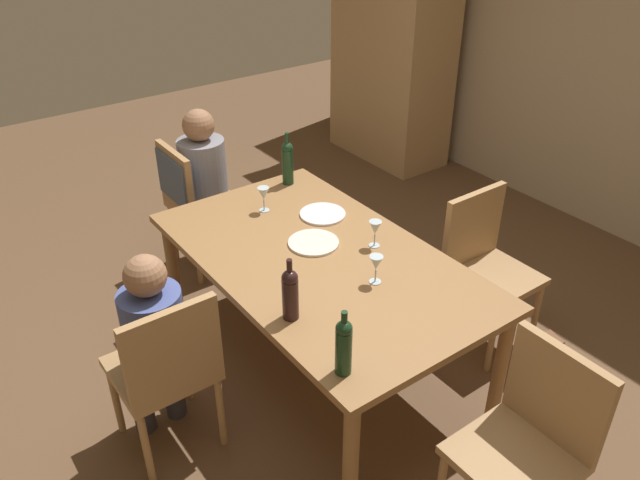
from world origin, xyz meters
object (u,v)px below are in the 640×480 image
Objects in this scene: chair_right_end at (532,436)px; wine_glass_near_right at (375,229)px; chair_far_right at (484,259)px; person_man_bearded at (154,337)px; wine_bottle_dark_red at (290,293)px; chair_left_end at (188,193)px; handbag at (534,357)px; armoire_cabinet at (393,40)px; wine_glass_centre at (264,194)px; dinner_plate_guest_left at (313,243)px; wine_glass_near_left at (376,264)px; dining_table at (320,268)px; wine_bottle_tall_green at (344,345)px; dinner_plate_host at (323,214)px; chair_near at (167,367)px; person_woman_host at (208,178)px; wine_bottle_short_olive at (288,161)px.

chair_right_end is 1.28m from wine_glass_near_right.
chair_right_end and chair_far_right have the same top height.
wine_bottle_dark_red is at bearing -34.32° from person_man_bearded.
handbag is at bearing 26.62° from chair_left_end.
handbag is (2.09, 1.05, -0.48)m from chair_left_end.
armoire_cabinet is 7.79× the size of handbag.
chair_far_right is 1.32m from wine_glass_centre.
dinner_plate_guest_left is at bearing 135.16° from wine_bottle_dark_red.
person_man_bearded reaches higher than chair_right_end.
wine_glass_near_left is 0.33m from wine_glass_near_right.
chair_right_end reaches higher than wine_glass_near_right.
armoire_cabinet reaches higher than chair_right_end.
wine_bottle_tall_green is at bearing -29.92° from dining_table.
chair_far_right is at bearing 43.80° from dinner_plate_host.
dinner_plate_guest_left is 1.40m from handbag.
armoire_cabinet is 2.37× the size of chair_left_end.
wine_bottle_tall_green is (2.78, -2.72, -0.23)m from armoire_cabinet.
chair_right_end is 1.68m from dinner_plate_host.
person_man_bearded is at bearing 36.96° from chair_right_end.
wine_glass_near_left is 0.72m from dinner_plate_host.
wine_bottle_dark_red is at bearing -44.84° from dinner_plate_guest_left.
wine_glass_near_right is at bearing 132.31° from wine_bottle_tall_green.
chair_near is 3.36× the size of dinner_plate_guest_left.
wine_glass_near_right is at bearing -9.63° from chair_right_end.
person_woman_host is at bearing 167.55° from wine_bottle_tall_green.
wine_bottle_dark_red is (0.33, -0.40, 0.21)m from dining_table.
dining_table is at bearing -1.58° from person_man_bearded.
dinner_plate_host is at bearing -46.20° from chair_far_right.
wine_glass_centre reaches higher than dinner_plate_guest_left.
handbag is (0.69, 0.63, -0.73)m from wine_glass_near_right.
handbag is at bearing 20.20° from wine_bottle_short_olive.
chair_right_end is 0.80× the size of person_woman_host.
wine_bottle_dark_red is (0.24, 0.52, 0.33)m from chair_near.
armoire_cabinet reaches higher than dinner_plate_host.
chair_far_right is at bearing 68.39° from wine_glass_near_right.
chair_right_end is at bearing -6.80° from wine_bottle_short_olive.
wine_glass_centre is at bearing -135.49° from dinner_plate_host.
chair_left_end is 1.52m from person_man_bearded.
wine_glass_near_left is at bearing -39.61° from wine_glass_near_right.
wine_bottle_short_olive is at bearing -57.84° from armoire_cabinet.
dining_table is 0.89m from wine_bottle_tall_green.
wine_bottle_tall_green reaches higher than wine_glass_centre.
chair_near is 0.80× the size of person_woman_host.
dinner_plate_guest_left is at bearing -23.27° from wine_bottle_short_olive.
dinner_plate_host is at bearing 134.83° from dinner_plate_guest_left.
dining_table is at bearing 3.79° from chair_right_end.
dining_table is 6.83× the size of dinner_plate_guest_left.
person_man_bearded is 3.55× the size of wine_bottle_tall_green.
wine_glass_centre is at bearing 35.56° from chair_near.
person_man_bearded is at bearing -31.74° from chair_left_end.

